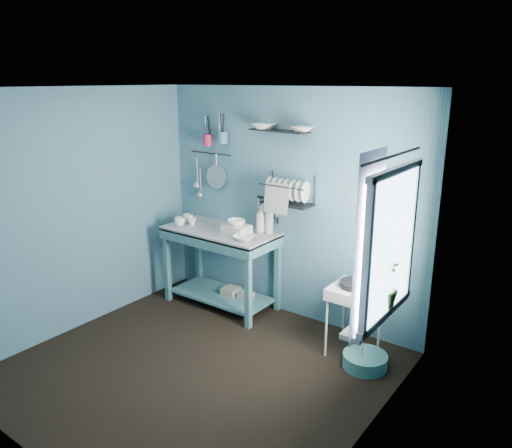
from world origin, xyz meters
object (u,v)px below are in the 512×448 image
Objects in this scene: hotplate_stand at (353,321)px; storage_tin_large at (231,296)px; frying_pan at (356,283)px; utensil_cup_magenta at (208,140)px; mug_left at (180,222)px; dish_rack at (287,190)px; colander at (216,177)px; floor_basin at (365,361)px; work_counter at (221,268)px; wash_tub at (236,230)px; water_bottle at (269,221)px; mug_mid at (192,221)px; utensil_cup_teal at (223,137)px; soap_bottle at (261,219)px; storage_tin_small at (246,300)px; mug_right at (188,218)px; potted_plant at (382,284)px.

storage_tin_large is at bearing 165.44° from hotplate_stand.
utensil_cup_magenta reaches higher than frying_pan.
mug_left is 0.22× the size of dish_rack.
frying_pan is 2.16m from colander.
hotplate_stand is (2.21, 0.06, -0.63)m from mug_left.
floor_basin is at bearing -11.83° from utensil_cup_magenta.
work_counter is 2.38× the size of dish_rack.
dish_rack is at bearing 163.44° from frying_pan.
mug_left is 0.44× the size of wash_tub.
water_bottle reaches higher than floor_basin.
mug_mid is 1.03m from utensil_cup_teal.
hotplate_stand is 1.49m from dish_rack.
wash_tub is 0.94× the size of soap_bottle.
floor_basin is at bearing -9.27° from storage_tin_large.
water_bottle is (0.27, 0.24, 0.09)m from wash_tub.
dish_rack is 2.75× the size of storage_tin_small.
colander is 1.27× the size of storage_tin_large.
storage_tin_small is (0.66, -0.15, -1.79)m from utensil_cup_magenta.
utensil_cup_teal is at bearing 32.18° from mug_right.
work_counter is 1.27m from dish_rack.
mug_mid is 0.24× the size of floor_basin.
wash_tub is 0.93× the size of frying_pan.
soap_bottle is at bearing 45.00° from storage_tin_small.
mug_mid reaches higher than storage_tin_small.
mug_left is 1.20m from storage_tin_small.
mug_mid is at bearing -167.09° from storage_tin_large.
mug_mid is 0.45× the size of storage_tin_large.
storage_tin_large is (0.10, 0.05, -0.35)m from work_counter.
mug_left reaches higher than mug_mid.
work_counter reaches higher than storage_tin_small.
wash_tub is 1.50m from frying_pan.
soap_bottle is 0.43× the size of hotplate_stand.
utensil_cup_teal is (-0.91, 0.05, 0.47)m from dish_rack.
mug_right is (-0.02, 0.16, 0.00)m from mug_left.
floor_basin is (1.68, -0.23, -0.91)m from wash_tub.
utensil_cup_magenta is at bearing 170.93° from frying_pan.
hotplate_stand is (2.23, -0.10, -0.63)m from mug_right.
work_counter is 4.67× the size of water_bottle.
colander is 0.64× the size of potted_plant.
hotplate_stand is 2.32× the size of frying_pan.
work_counter is at bearing 172.66° from floor_basin.
frying_pan is at bearing -3.18° from wash_tub.
wash_tub is (0.73, 0.14, 0.00)m from mug_left.
soap_bottle is 2.30× the size of utensil_cup_teal.
work_counter is at bearing -167.51° from dish_rack.
soap_bottle is at bearing 153.75° from potted_plant.
mug_right is at bearing -172.59° from dish_rack.
storage_tin_small is at bearing -19.29° from utensil_cup_teal.
mug_right is at bearing -147.82° from utensil_cup_teal.
water_bottle is 0.51× the size of dish_rack.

